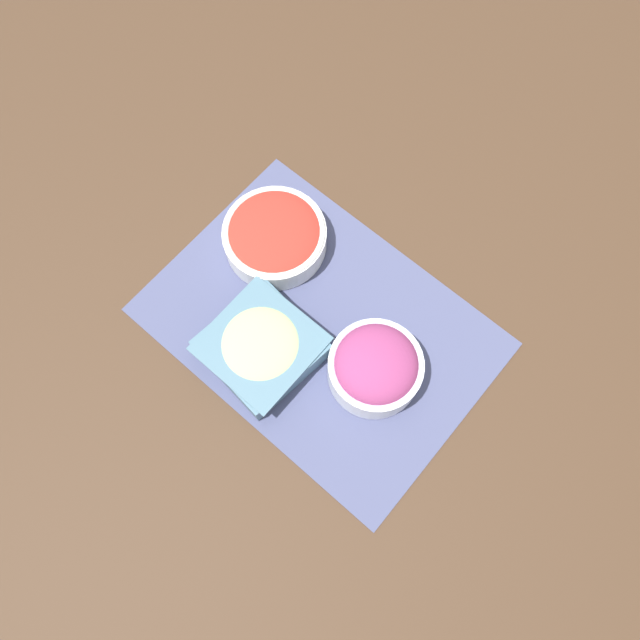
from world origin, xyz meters
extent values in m
plane|color=#422D1E|center=(0.00, 0.00, 0.00)|extent=(3.00, 3.00, 0.00)
cube|color=#474C70|center=(0.00, 0.00, 0.00)|extent=(0.54, 0.39, 0.00)
cube|color=slate|center=(0.04, 0.09, 0.03)|extent=(0.18, 0.18, 0.04)
cube|color=slate|center=(0.04, 0.09, 0.05)|extent=(0.16, 0.16, 0.00)
ellipsoid|color=#A8CC7F|center=(0.04, 0.09, 0.05)|extent=(0.13, 0.13, 0.03)
cylinder|color=silver|center=(-0.12, 0.01, 0.03)|extent=(0.15, 0.15, 0.06)
torus|color=silver|center=(-0.12, 0.01, 0.06)|extent=(0.14, 0.14, 0.01)
ellipsoid|color=#93386B|center=(-0.12, 0.01, 0.06)|extent=(0.13, 0.13, 0.06)
cylinder|color=white|center=(0.16, -0.06, 0.03)|extent=(0.17, 0.17, 0.05)
torus|color=white|center=(0.16, -0.06, 0.05)|extent=(0.17, 0.17, 0.01)
ellipsoid|color=red|center=(0.16, -0.06, 0.05)|extent=(0.16, 0.16, 0.03)
camera|label=1|loc=(-0.22, 0.25, 0.98)|focal=35.00mm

